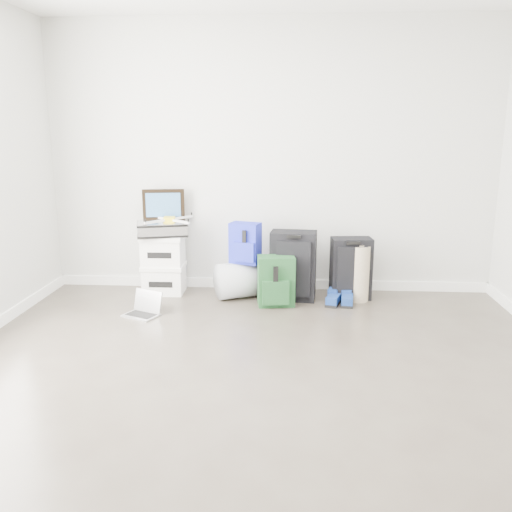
# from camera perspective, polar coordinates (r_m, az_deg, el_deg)

# --- Properties ---
(ground) EXTENTS (5.00, 5.00, 0.00)m
(ground) POSITION_cam_1_polar(r_m,az_deg,el_deg) (3.43, -0.35, -15.47)
(ground) COLOR #3A322A
(ground) RESTS_ON ground
(room_envelope) EXTENTS (4.52, 5.02, 2.71)m
(room_envelope) POSITION_cam_1_polar(r_m,az_deg,el_deg) (3.02, -0.37, 14.66)
(room_envelope) COLOR beige
(room_envelope) RESTS_ON ground
(boxes_stack) EXTENTS (0.42, 0.35, 0.60)m
(boxes_stack) POSITION_cam_1_polar(r_m,az_deg,el_deg) (5.58, -9.70, -0.84)
(boxes_stack) COLOR white
(boxes_stack) RESTS_ON ground
(briefcase) EXTENTS (0.56, 0.47, 0.14)m
(briefcase) POSITION_cam_1_polar(r_m,az_deg,el_deg) (5.50, -9.85, 2.86)
(briefcase) COLOR #B2B2B7
(briefcase) RESTS_ON boxes_stack
(painting) EXTENTS (0.42, 0.10, 0.31)m
(painting) POSITION_cam_1_polar(r_m,az_deg,el_deg) (5.56, -9.71, 5.34)
(painting) COLOR black
(painting) RESTS_ON briefcase
(drone) EXTENTS (0.48, 0.48, 0.05)m
(drone) POSITION_cam_1_polar(r_m,az_deg,el_deg) (5.45, -9.12, 3.81)
(drone) COLOR yellow
(drone) RESTS_ON briefcase
(duffel_bag) EXTENTS (0.67, 0.56, 0.35)m
(duffel_bag) POSITION_cam_1_polar(r_m,az_deg,el_deg) (5.40, -1.10, -2.48)
(duffel_bag) COLOR gray
(duffel_bag) RESTS_ON ground
(blue_backpack) EXTENTS (0.32, 0.28, 0.40)m
(blue_backpack) POSITION_cam_1_polar(r_m,az_deg,el_deg) (5.29, -1.15, 1.28)
(blue_backpack) COLOR #1B21B1
(blue_backpack) RESTS_ON duffel_bag
(large_suitcase) EXTENTS (0.46, 0.32, 0.68)m
(large_suitcase) POSITION_cam_1_polar(r_m,az_deg,el_deg) (5.29, 3.93, -1.04)
(large_suitcase) COLOR black
(large_suitcase) RESTS_ON ground
(green_backpack) EXTENTS (0.37, 0.29, 0.48)m
(green_backpack) POSITION_cam_1_polar(r_m,az_deg,el_deg) (5.12, 2.12, -2.76)
(green_backpack) COLOR #153B1F
(green_backpack) RESTS_ON ground
(carry_on) EXTENTS (0.41, 0.29, 0.61)m
(carry_on) POSITION_cam_1_polar(r_m,az_deg,el_deg) (5.39, 9.96, -1.32)
(carry_on) COLOR black
(carry_on) RESTS_ON ground
(shoes) EXTENTS (0.29, 0.30, 0.09)m
(shoes) POSITION_cam_1_polar(r_m,az_deg,el_deg) (5.27, 8.89, -4.53)
(shoes) COLOR black
(shoes) RESTS_ON ground
(rolled_rug) EXTENTS (0.18, 0.18, 0.55)m
(rolled_rug) POSITION_cam_1_polar(r_m,az_deg,el_deg) (5.34, 10.89, -1.84)
(rolled_rug) COLOR gray
(rolled_rug) RESTS_ON ground
(laptop) EXTENTS (0.36, 0.32, 0.21)m
(laptop) POSITION_cam_1_polar(r_m,az_deg,el_deg) (5.02, -11.72, -5.52)
(laptop) COLOR silver
(laptop) RESTS_ON ground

